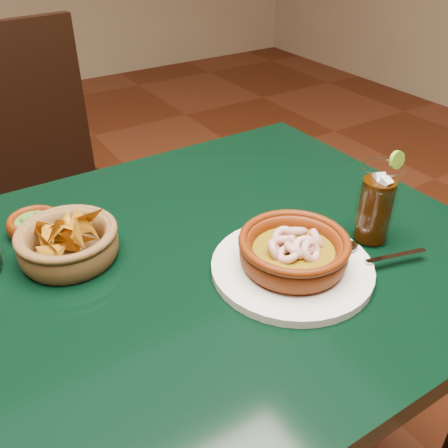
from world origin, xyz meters
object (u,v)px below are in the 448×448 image
chip_basket (68,243)px  cola_drink (376,205)px  dining_table (150,319)px  shrimp_plate (293,255)px  dining_chair (43,196)px

chip_basket → cola_drink: cola_drink is taller
dining_table → shrimp_plate: bearing=-30.3°
dining_chair → chip_basket: (-0.08, -0.60, 0.23)m
shrimp_plate → cola_drink: bearing=-1.0°
dining_table → shrimp_plate: shrimp_plate is taller
cola_drink → chip_basket: bearing=153.5°
chip_basket → shrimp_plate: bearing=-38.2°
dining_table → cola_drink: (0.38, -0.12, 0.17)m
dining_chair → shrimp_plate: size_ratio=2.93×
dining_chair → cola_drink: size_ratio=6.11×
dining_table → chip_basket: (-0.09, 0.11, 0.13)m
shrimp_plate → chip_basket: bearing=141.8°
dining_chair → cola_drink: bearing=-65.3°
dining_chair → chip_basket: size_ratio=5.00×
shrimp_plate → cola_drink: size_ratio=2.09×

